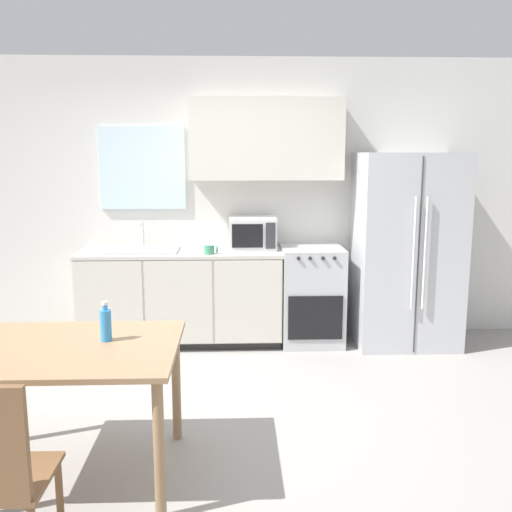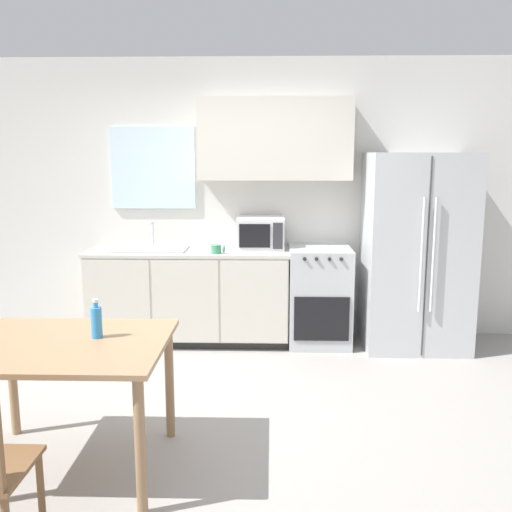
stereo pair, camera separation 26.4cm
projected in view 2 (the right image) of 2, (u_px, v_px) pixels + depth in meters
name	position (u px, v px, depth m)	size (l,w,h in m)	color
ground_plane	(197.00, 417.00, 3.94)	(12.00, 12.00, 0.00)	gray
wall_back	(228.00, 190.00, 5.59)	(12.00, 0.38, 2.70)	silver
kitchen_counter	(190.00, 295.00, 5.47)	(1.90, 0.62, 0.90)	#333333
oven_range	(319.00, 296.00, 5.43)	(0.58, 0.64, 0.93)	#B7BABC
refrigerator	(416.00, 252.00, 5.27)	(0.94, 0.78, 1.81)	silver
kitchen_sink	(150.00, 248.00, 5.41)	(0.71, 0.42, 0.25)	#B7BABC
microwave	(261.00, 233.00, 5.43)	(0.45, 0.38, 0.30)	silver
coffee_mug	(217.00, 249.00, 5.19)	(0.13, 0.09, 0.08)	#3F8C66
dining_table	(65.00, 360.00, 3.18)	(1.13, 0.94, 0.76)	#997551
drink_bottle	(96.00, 321.00, 3.23)	(0.06, 0.06, 0.23)	#338CD8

